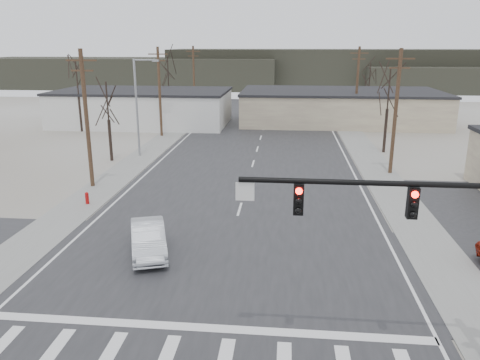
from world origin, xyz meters
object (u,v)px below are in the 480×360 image
object	(u,v)px
traffic_signal_mast	(446,232)
sedan_crossing	(148,239)
car_far_a	(262,108)
car_far_b	(245,112)
fire_hydrant	(87,198)

from	to	relation	value
traffic_signal_mast	sedan_crossing	xyz separation A→B (m)	(-11.84, 7.22, -3.85)
traffic_signal_mast	sedan_crossing	world-z (taller)	traffic_signal_mast
traffic_signal_mast	car_far_a	size ratio (longest dim) A/B	1.62
traffic_signal_mast	car_far_b	xyz separation A→B (m)	(-11.11, 53.98, -3.98)
traffic_signal_mast	car_far_a	world-z (taller)	traffic_signal_mast
traffic_signal_mast	fire_hydrant	size ratio (longest dim) A/B	10.29
fire_hydrant	car_far_a	size ratio (longest dim) A/B	0.16
fire_hydrant	sedan_crossing	bearing A→B (deg)	-48.16
sedan_crossing	car_far_b	xyz separation A→B (m)	(0.73, 46.76, -0.13)
traffic_signal_mast	car_far_a	distance (m)	57.85
sedan_crossing	car_far_a	distance (m)	49.92
car_far_a	traffic_signal_mast	bearing A→B (deg)	123.13
fire_hydrant	car_far_b	xyz separation A→B (m)	(6.98, 39.78, 0.24)
car_far_a	sedan_crossing	bearing A→B (deg)	110.87
fire_hydrant	car_far_b	distance (m)	40.39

